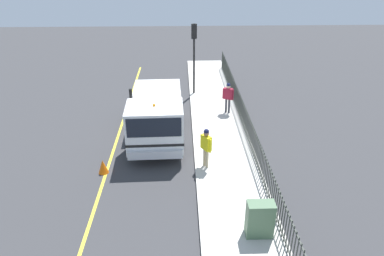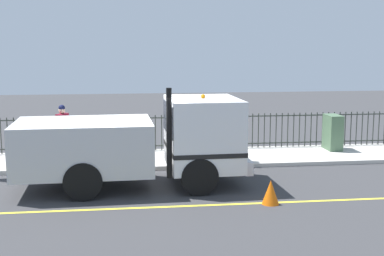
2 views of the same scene
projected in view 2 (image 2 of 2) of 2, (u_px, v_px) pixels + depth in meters
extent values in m
plane|color=#38383A|center=(137.00, 186.00, 14.33)|extent=(54.64, 54.64, 0.00)
cube|color=beige|center=(135.00, 160.00, 17.30)|extent=(2.71, 24.83, 0.13)
cube|color=yellow|center=(139.00, 208.00, 12.39)|extent=(0.12, 22.35, 0.01)
cube|color=white|center=(203.00, 133.00, 14.35)|extent=(2.45, 1.96, 1.89)
cube|color=black|center=(203.00, 118.00, 14.29)|extent=(2.26, 1.99, 0.83)
cube|color=silver|center=(84.00, 146.00, 13.90)|extent=(2.49, 3.61, 1.33)
cube|color=silver|center=(239.00, 160.00, 14.63)|extent=(2.28, 0.27, 0.36)
cube|color=black|center=(203.00, 148.00, 14.42)|extent=(2.47, 1.98, 0.12)
cylinder|color=black|center=(187.00, 159.00, 15.50)|extent=(0.33, 0.97, 0.96)
cylinder|color=black|center=(199.00, 177.00, 13.41)|extent=(0.33, 0.97, 0.96)
cylinder|color=black|center=(86.00, 162.00, 15.06)|extent=(0.33, 0.97, 0.96)
cylinder|color=black|center=(83.00, 181.00, 12.96)|extent=(0.33, 0.97, 0.96)
sphere|color=orange|center=(203.00, 96.00, 14.19)|extent=(0.12, 0.12, 0.12)
cylinder|color=black|center=(169.00, 133.00, 13.14)|extent=(0.14, 0.14, 2.26)
cube|color=yellow|center=(230.00, 126.00, 16.59)|extent=(0.45, 0.53, 0.61)
sphere|color=#997051|center=(230.00, 113.00, 16.53)|extent=(0.23, 0.23, 0.23)
sphere|color=#14193F|center=(230.00, 111.00, 16.52)|extent=(0.22, 0.22, 0.22)
cylinder|color=tan|center=(232.00, 148.00, 16.76)|extent=(0.12, 0.12, 0.82)
cylinder|color=tan|center=(228.00, 149.00, 16.65)|extent=(0.12, 0.12, 0.82)
cylinder|color=yellow|center=(236.00, 126.00, 16.77)|extent=(0.09, 0.09, 0.58)
cylinder|color=yellow|center=(224.00, 128.00, 16.43)|extent=(0.09, 0.09, 0.58)
cube|color=maroon|center=(62.00, 123.00, 17.44)|extent=(0.53, 0.41, 0.60)
sphere|color=beige|center=(62.00, 110.00, 17.38)|extent=(0.22, 0.22, 0.22)
sphere|color=#14193F|center=(62.00, 108.00, 17.36)|extent=(0.21, 0.21, 0.21)
cylinder|color=#3F3F47|center=(62.00, 144.00, 17.47)|extent=(0.12, 0.12, 0.81)
cylinder|color=#3F3F47|center=(65.00, 143.00, 17.63)|extent=(0.12, 0.12, 0.81)
cylinder|color=maroon|center=(58.00, 125.00, 17.19)|extent=(0.09, 0.09, 0.57)
cylinder|color=maroon|center=(67.00, 122.00, 17.70)|extent=(0.09, 0.09, 0.57)
cylinder|color=#2D332D|center=(384.00, 128.00, 19.55)|extent=(0.04, 0.04, 1.24)
cylinder|color=#2D332D|center=(379.00, 128.00, 19.52)|extent=(0.04, 0.04, 1.24)
cylinder|color=#2D332D|center=(373.00, 128.00, 19.50)|extent=(0.04, 0.04, 1.24)
cylinder|color=#2D332D|center=(368.00, 128.00, 19.47)|extent=(0.04, 0.04, 1.24)
cylinder|color=#2D332D|center=(362.00, 128.00, 19.44)|extent=(0.04, 0.04, 1.24)
cylinder|color=#2D332D|center=(356.00, 128.00, 19.41)|extent=(0.04, 0.04, 1.24)
cylinder|color=#2D332D|center=(351.00, 128.00, 19.39)|extent=(0.04, 0.04, 1.24)
cylinder|color=#2D332D|center=(345.00, 129.00, 19.36)|extent=(0.04, 0.04, 1.24)
cylinder|color=#2D332D|center=(339.00, 129.00, 19.33)|extent=(0.04, 0.04, 1.24)
cylinder|color=#2D332D|center=(334.00, 129.00, 19.30)|extent=(0.04, 0.04, 1.24)
cylinder|color=#2D332D|center=(328.00, 129.00, 19.28)|extent=(0.04, 0.04, 1.24)
cylinder|color=#2D332D|center=(322.00, 129.00, 19.25)|extent=(0.04, 0.04, 1.24)
cylinder|color=#2D332D|center=(317.00, 129.00, 19.22)|extent=(0.04, 0.04, 1.24)
cylinder|color=#2D332D|center=(311.00, 129.00, 19.19)|extent=(0.04, 0.04, 1.24)
cylinder|color=#2D332D|center=(305.00, 129.00, 19.17)|extent=(0.04, 0.04, 1.24)
cylinder|color=#2D332D|center=(299.00, 129.00, 19.14)|extent=(0.04, 0.04, 1.24)
cylinder|color=#2D332D|center=(294.00, 130.00, 19.11)|extent=(0.04, 0.04, 1.24)
cylinder|color=#2D332D|center=(288.00, 130.00, 19.08)|extent=(0.04, 0.04, 1.24)
cylinder|color=#2D332D|center=(282.00, 130.00, 19.06)|extent=(0.04, 0.04, 1.24)
cylinder|color=#2D332D|center=(276.00, 130.00, 19.03)|extent=(0.04, 0.04, 1.24)
cylinder|color=#2D332D|center=(270.00, 130.00, 19.00)|extent=(0.04, 0.04, 1.24)
cylinder|color=#2D332D|center=(264.00, 130.00, 18.97)|extent=(0.04, 0.04, 1.24)
cylinder|color=#2D332D|center=(258.00, 130.00, 18.95)|extent=(0.04, 0.04, 1.24)
cylinder|color=#2D332D|center=(252.00, 130.00, 18.92)|extent=(0.04, 0.04, 1.24)
cylinder|color=#2D332D|center=(247.00, 131.00, 18.89)|extent=(0.04, 0.04, 1.24)
cylinder|color=#2D332D|center=(241.00, 131.00, 18.86)|extent=(0.04, 0.04, 1.24)
cylinder|color=#2D332D|center=(235.00, 131.00, 18.84)|extent=(0.04, 0.04, 1.24)
cylinder|color=#2D332D|center=(229.00, 131.00, 18.81)|extent=(0.04, 0.04, 1.24)
cylinder|color=#2D332D|center=(223.00, 131.00, 18.78)|extent=(0.04, 0.04, 1.24)
cylinder|color=#2D332D|center=(217.00, 131.00, 18.75)|extent=(0.04, 0.04, 1.24)
cylinder|color=#2D332D|center=(211.00, 131.00, 18.73)|extent=(0.04, 0.04, 1.24)
cylinder|color=#2D332D|center=(205.00, 131.00, 18.70)|extent=(0.04, 0.04, 1.24)
cylinder|color=#2D332D|center=(198.00, 132.00, 18.67)|extent=(0.04, 0.04, 1.24)
cylinder|color=#2D332D|center=(192.00, 132.00, 18.64)|extent=(0.04, 0.04, 1.24)
cylinder|color=#2D332D|center=(186.00, 132.00, 18.62)|extent=(0.04, 0.04, 1.24)
cylinder|color=#2D332D|center=(180.00, 132.00, 18.59)|extent=(0.04, 0.04, 1.24)
cylinder|color=#2D332D|center=(174.00, 132.00, 18.56)|extent=(0.04, 0.04, 1.24)
cylinder|color=#2D332D|center=(168.00, 132.00, 18.53)|extent=(0.04, 0.04, 1.24)
cylinder|color=#2D332D|center=(162.00, 132.00, 18.51)|extent=(0.04, 0.04, 1.24)
cylinder|color=#2D332D|center=(155.00, 133.00, 18.48)|extent=(0.04, 0.04, 1.24)
cylinder|color=#2D332D|center=(149.00, 133.00, 18.45)|extent=(0.04, 0.04, 1.24)
cylinder|color=#2D332D|center=(143.00, 133.00, 18.42)|extent=(0.04, 0.04, 1.24)
cylinder|color=#2D332D|center=(137.00, 133.00, 18.40)|extent=(0.04, 0.04, 1.24)
cylinder|color=#2D332D|center=(130.00, 133.00, 18.37)|extent=(0.04, 0.04, 1.24)
cylinder|color=#2D332D|center=(124.00, 133.00, 18.34)|extent=(0.04, 0.04, 1.24)
cylinder|color=#2D332D|center=(118.00, 133.00, 18.31)|extent=(0.04, 0.04, 1.24)
cylinder|color=#2D332D|center=(112.00, 133.00, 18.29)|extent=(0.04, 0.04, 1.24)
cylinder|color=#2D332D|center=(105.00, 134.00, 18.26)|extent=(0.04, 0.04, 1.24)
cylinder|color=#2D332D|center=(99.00, 134.00, 18.23)|extent=(0.04, 0.04, 1.24)
cylinder|color=#2D332D|center=(92.00, 134.00, 18.20)|extent=(0.04, 0.04, 1.24)
cylinder|color=#2D332D|center=(86.00, 134.00, 18.18)|extent=(0.04, 0.04, 1.24)
cylinder|color=#2D332D|center=(80.00, 134.00, 18.15)|extent=(0.04, 0.04, 1.24)
cylinder|color=#2D332D|center=(73.00, 134.00, 18.12)|extent=(0.04, 0.04, 1.24)
cylinder|color=#2D332D|center=(67.00, 134.00, 18.09)|extent=(0.04, 0.04, 1.24)
cylinder|color=#2D332D|center=(60.00, 135.00, 18.07)|extent=(0.04, 0.04, 1.24)
cylinder|color=#2D332D|center=(54.00, 135.00, 18.04)|extent=(0.04, 0.04, 1.24)
cylinder|color=#2D332D|center=(47.00, 135.00, 18.01)|extent=(0.04, 0.04, 1.24)
cylinder|color=#2D332D|center=(41.00, 135.00, 17.98)|extent=(0.04, 0.04, 1.24)
cylinder|color=#2D332D|center=(34.00, 135.00, 17.96)|extent=(0.04, 0.04, 1.24)
cylinder|color=#2D332D|center=(27.00, 135.00, 17.93)|extent=(0.04, 0.04, 1.24)
cylinder|color=#2D332D|center=(21.00, 135.00, 17.90)|extent=(0.04, 0.04, 1.24)
cylinder|color=#2D332D|center=(14.00, 136.00, 17.87)|extent=(0.04, 0.04, 1.24)
cylinder|color=#2D332D|center=(8.00, 136.00, 17.85)|extent=(0.04, 0.04, 1.24)
cylinder|color=#2D332D|center=(1.00, 136.00, 17.82)|extent=(0.04, 0.04, 1.24)
cube|color=#2D332D|center=(133.00, 118.00, 18.30)|extent=(0.04, 21.11, 0.04)
cube|color=#2D332D|center=(134.00, 146.00, 18.46)|extent=(0.04, 21.11, 0.04)
cube|color=#4C6B4C|center=(333.00, 132.00, 18.56)|extent=(0.85, 0.46, 1.23)
cone|color=orange|center=(271.00, 192.00, 12.65)|extent=(0.42, 0.42, 0.59)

